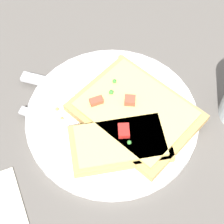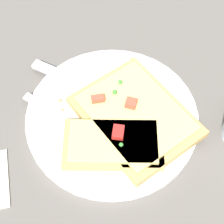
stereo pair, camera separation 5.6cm
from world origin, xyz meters
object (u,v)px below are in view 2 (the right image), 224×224
knife (83,84)px  pizza_slice_main (135,116)px  fork (89,129)px  pizza_slice_corner (113,144)px  plate (112,117)px

knife → pizza_slice_main: (0.07, -0.08, 0.01)m
pizza_slice_main → knife: bearing=15.5°
pizza_slice_main → fork: bearing=68.8°
knife → pizza_slice_main: size_ratio=0.85×
fork → pizza_slice_corner: pizza_slice_corner is taller
pizza_slice_main → pizza_slice_corner: bearing=108.1°
pizza_slice_corner → pizza_slice_main: bearing=55.4°
knife → fork: bearing=-54.4°
fork → knife: (0.00, 0.08, 0.00)m
plate → pizza_slice_main: 0.04m
knife → pizza_slice_corner: (0.03, -0.12, 0.01)m
plate → knife: 0.08m
plate → knife: bearing=117.6°
pizza_slice_main → pizza_slice_corner: pizza_slice_main is taller
plate → pizza_slice_main: (0.03, -0.01, 0.02)m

